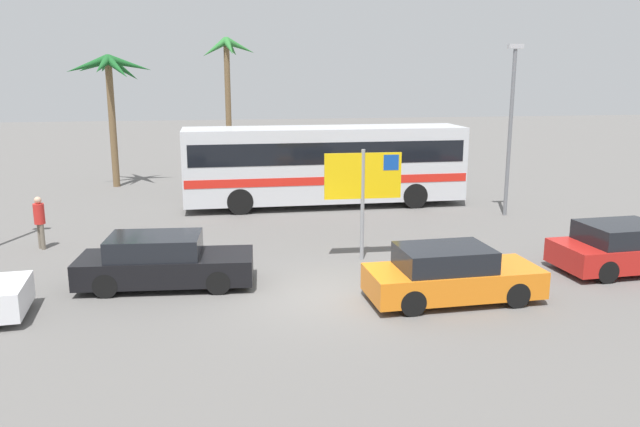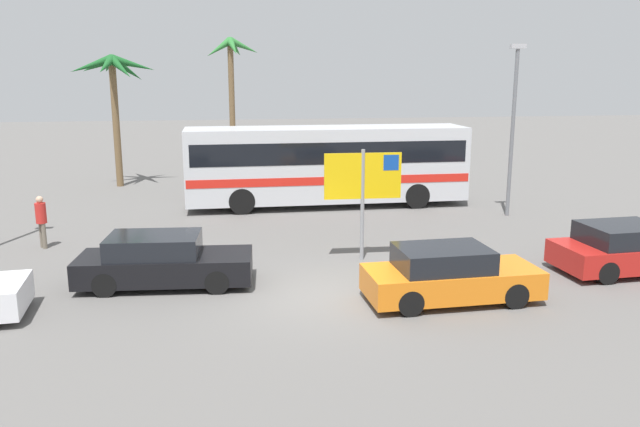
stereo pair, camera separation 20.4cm
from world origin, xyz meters
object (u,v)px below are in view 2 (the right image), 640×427
object	(u,v)px
bus_front_coach	(327,162)
ferry_sign	(364,180)
car_black	(163,261)
car_red	(627,249)
car_orange	(449,275)
pedestrian_crossing_lot	(41,218)

from	to	relation	value
bus_front_coach	ferry_sign	xyz separation A→B (m)	(-0.22, -7.70, 0.54)
ferry_sign	car_black	xyz separation A→B (m)	(-5.53, -1.43, -1.69)
car_red	car_black	xyz separation A→B (m)	(-12.31, 0.80, 0.00)
car_red	car_black	bearing A→B (deg)	173.27
car_black	car_orange	xyz separation A→B (m)	(6.75, -2.21, -0.00)
ferry_sign	car_orange	xyz separation A→B (m)	(1.23, -3.64, -1.69)
car_red	ferry_sign	bearing A→B (deg)	158.79
car_red	pedestrian_crossing_lot	world-z (taller)	pedestrian_crossing_lot
car_black	car_red	bearing A→B (deg)	0.78
car_black	car_orange	bearing A→B (deg)	-13.60
bus_front_coach	ferry_sign	bearing A→B (deg)	-91.64
car_red	pedestrian_crossing_lot	bearing A→B (deg)	159.97
bus_front_coach	car_red	bearing A→B (deg)	-56.56
bus_front_coach	car_black	size ratio (longest dim) A/B	2.51
bus_front_coach	car_black	distance (m)	10.85
bus_front_coach	pedestrian_crossing_lot	xyz separation A→B (m)	(-9.69, -4.95, -0.83)
bus_front_coach	car_orange	distance (m)	11.44
ferry_sign	car_orange	bearing A→B (deg)	-69.85
bus_front_coach	car_red	size ratio (longest dim) A/B	2.77
bus_front_coach	ferry_sign	world-z (taller)	ferry_sign
car_red	car_black	size ratio (longest dim) A/B	0.91
ferry_sign	car_red	xyz separation A→B (m)	(6.78, -2.23, -1.69)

